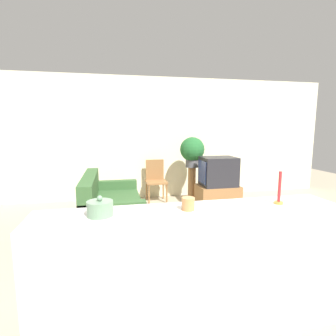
% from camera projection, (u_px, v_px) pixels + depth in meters
% --- Properties ---
extents(ground_plane, '(14.00, 14.00, 0.00)m').
position_uv_depth(ground_plane, '(174.00, 281.00, 2.75)').
color(ground_plane, tan).
extents(wall_back, '(9.00, 0.06, 2.70)m').
position_uv_depth(wall_back, '(139.00, 139.00, 5.86)').
color(wall_back, beige).
rests_on(wall_back, ground_plane).
extents(couch, '(0.91, 1.64, 0.84)m').
position_uv_depth(couch, '(110.00, 208.00, 4.30)').
color(couch, '#33562D').
rests_on(couch, ground_plane).
extents(tv_stand, '(0.80, 0.56, 0.46)m').
position_uv_depth(tv_stand, '(218.00, 197.00, 5.21)').
color(tv_stand, olive).
rests_on(tv_stand, ground_plane).
extents(television, '(0.67, 0.53, 0.56)m').
position_uv_depth(television, '(218.00, 171.00, 5.13)').
color(television, '#232328').
rests_on(television, tv_stand).
extents(wooden_chair, '(0.44, 0.44, 0.89)m').
position_uv_depth(wooden_chair, '(156.00, 178.00, 5.71)').
color(wooden_chair, olive).
rests_on(wooden_chair, ground_plane).
extents(plant_stand, '(0.17, 0.17, 0.76)m').
position_uv_depth(plant_stand, '(192.00, 185.00, 5.63)').
color(plant_stand, olive).
rests_on(plant_stand, ground_plane).
extents(potted_plant, '(0.51, 0.51, 0.64)m').
position_uv_depth(potted_plant, '(192.00, 150.00, 5.52)').
color(potted_plant, '#4C4C51').
rests_on(potted_plant, plant_stand).
extents(foreground_counter, '(2.37, 0.44, 0.98)m').
position_uv_depth(foreground_counter, '(193.00, 270.00, 2.05)').
color(foreground_counter, silver).
rests_on(foreground_counter, ground_plane).
extents(decorative_bowl, '(0.18, 0.18, 0.15)m').
position_uv_depth(decorative_bowl, '(100.00, 208.00, 1.83)').
color(decorative_bowl, gray).
rests_on(decorative_bowl, foreground_counter).
extents(candle_jar, '(0.10, 0.10, 0.10)m').
position_uv_depth(candle_jar, '(188.00, 204.00, 1.96)').
color(candle_jar, '#C6844C').
rests_on(candle_jar, foreground_counter).
extents(candlestick, '(0.07, 0.07, 0.27)m').
position_uv_depth(candlestick, '(279.00, 193.00, 2.11)').
color(candlestick, '#B7933D').
rests_on(candlestick, foreground_counter).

